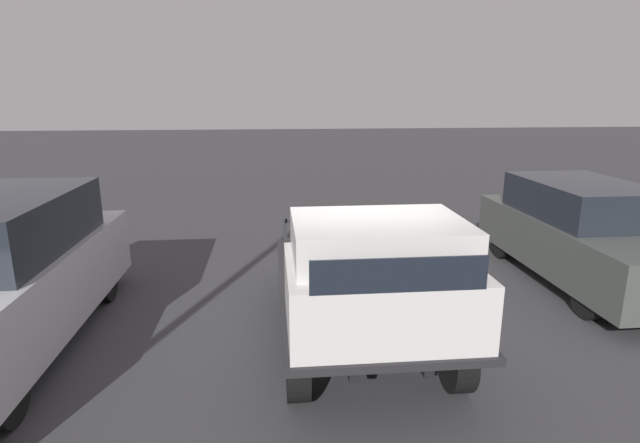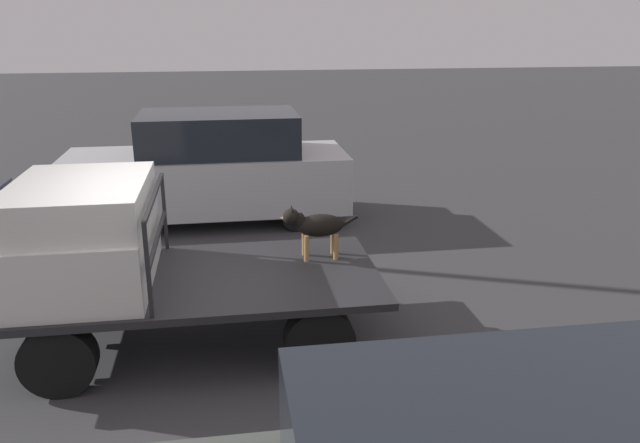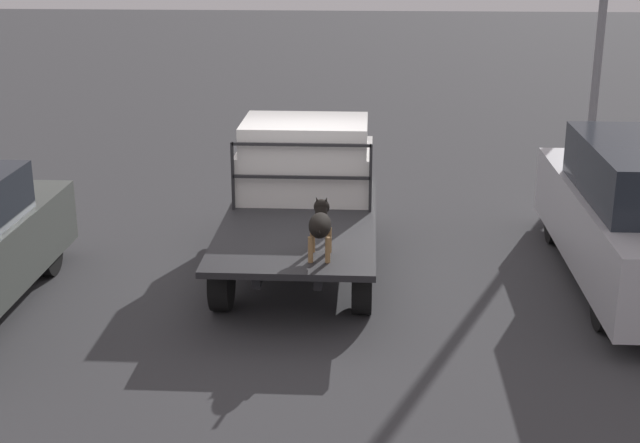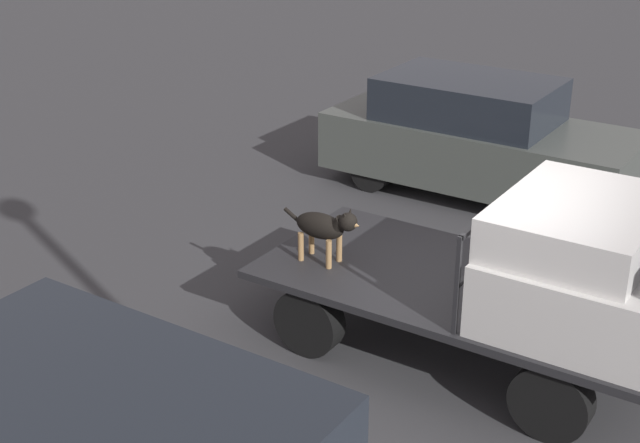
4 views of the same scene
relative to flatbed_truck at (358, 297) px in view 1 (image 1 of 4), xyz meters
name	(u,v)px [view 1 (image 1 of 4)]	position (x,y,z in m)	size (l,w,h in m)	color
ground_plane	(358,337)	(0.00, 0.00, -0.58)	(80.00, 80.00, 0.00)	#38383A
flatbed_truck	(358,297)	(0.00, 0.00, 0.00)	(4.05, 2.03, 0.78)	black
truck_cab	(379,276)	(1.16, 0.00, 0.72)	(1.56, 1.91, 1.10)	silver
truck_headboard	(365,244)	(0.35, 0.00, 0.82)	(0.04, 1.91, 0.94)	#232326
dog	(320,225)	(-1.39, -0.36, 0.60)	(0.92, 0.26, 0.65)	#9E7547
parked_sedan	(583,233)	(-1.69, 4.13, 0.26)	(4.42, 1.78, 1.70)	black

